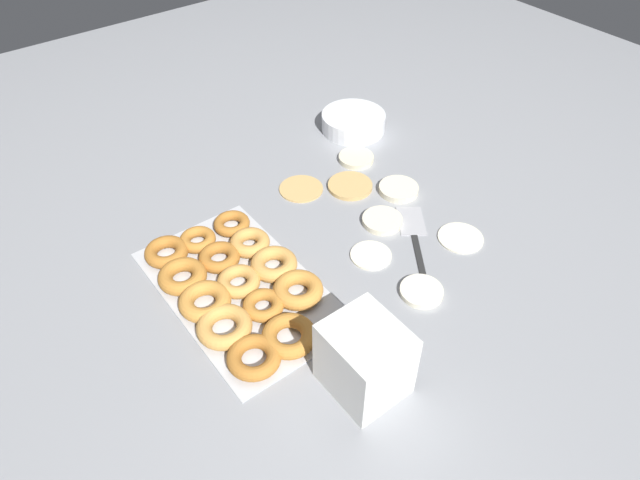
# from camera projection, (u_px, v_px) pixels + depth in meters

# --- Properties ---
(ground_plane) EXTENTS (3.00, 3.00, 0.00)m
(ground_plane) POSITION_uv_depth(u_px,v_px,m) (350.00, 244.00, 1.29)
(ground_plane) COLOR gray
(pancake_0) EXTENTS (0.10, 0.10, 0.01)m
(pancake_0) POSITION_uv_depth(u_px,v_px,m) (461.00, 237.00, 1.30)
(pancake_0) COLOR silver
(pancake_0) RESTS_ON ground_plane
(pancake_1) EXTENTS (0.09, 0.09, 0.01)m
(pancake_1) POSITION_uv_depth(u_px,v_px,m) (382.00, 220.00, 1.34)
(pancake_1) COLOR beige
(pancake_1) RESTS_ON ground_plane
(pancake_2) EXTENTS (0.11, 0.11, 0.01)m
(pancake_2) POSITION_uv_depth(u_px,v_px,m) (350.00, 186.00, 1.44)
(pancake_2) COLOR tan
(pancake_2) RESTS_ON ground_plane
(pancake_3) EXTENTS (0.09, 0.09, 0.01)m
(pancake_3) POSITION_uv_depth(u_px,v_px,m) (421.00, 291.00, 1.17)
(pancake_3) COLOR silver
(pancake_3) RESTS_ON ground_plane
(pancake_4) EXTENTS (0.11, 0.11, 0.01)m
(pancake_4) POSITION_uv_depth(u_px,v_px,m) (301.00, 188.00, 1.43)
(pancake_4) COLOR tan
(pancake_4) RESTS_ON ground_plane
(pancake_5) EXTENTS (0.09, 0.09, 0.01)m
(pancake_5) POSITION_uv_depth(u_px,v_px,m) (371.00, 255.00, 1.26)
(pancake_5) COLOR silver
(pancake_5) RESTS_ON ground_plane
(pancake_6) EXTENTS (0.09, 0.09, 0.01)m
(pancake_6) POSITION_uv_depth(u_px,v_px,m) (356.00, 158.00, 1.52)
(pancake_6) COLOR beige
(pancake_6) RESTS_ON ground_plane
(pancake_7) EXTENTS (0.10, 0.10, 0.02)m
(pancake_7) POSITION_uv_depth(u_px,v_px,m) (399.00, 189.00, 1.42)
(pancake_7) COLOR beige
(pancake_7) RESTS_ON ground_plane
(donut_tray) EXTENTS (0.46, 0.28, 0.04)m
(donut_tray) POSITION_uv_depth(u_px,v_px,m) (237.00, 286.00, 1.17)
(donut_tray) COLOR silver
(donut_tray) RESTS_ON ground_plane
(batter_bowl) EXTENTS (0.18, 0.18, 0.05)m
(batter_bowl) POSITION_uv_depth(u_px,v_px,m) (353.00, 122.00, 1.62)
(batter_bowl) COLOR white
(batter_bowl) RESTS_ON ground_plane
(container_stack) EXTENTS (0.14, 0.12, 0.14)m
(container_stack) POSITION_uv_depth(u_px,v_px,m) (365.00, 359.00, 0.97)
(container_stack) COLOR white
(container_stack) RESTS_ON ground_plane
(spatula) EXTENTS (0.20, 0.16, 0.01)m
(spatula) POSITION_uv_depth(u_px,v_px,m) (413.00, 228.00, 1.32)
(spatula) COLOR black
(spatula) RESTS_ON ground_plane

